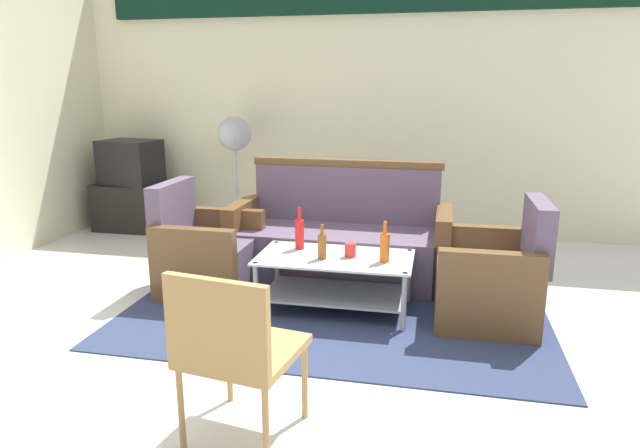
# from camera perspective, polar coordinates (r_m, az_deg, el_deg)

# --- Properties ---
(ground_plane) EXTENTS (14.00, 14.00, 0.00)m
(ground_plane) POSITION_cam_1_polar(r_m,az_deg,el_deg) (3.47, -0.91, -13.31)
(ground_plane) COLOR white
(wall_back) EXTENTS (6.52, 0.19, 2.80)m
(wall_back) POSITION_cam_1_polar(r_m,az_deg,el_deg) (6.09, 5.62, 12.93)
(wall_back) COLOR beige
(wall_back) RESTS_ON ground
(rug) EXTENTS (2.98, 2.08, 0.01)m
(rug) POSITION_cam_1_polar(r_m,az_deg,el_deg) (4.16, 1.73, -8.38)
(rug) COLOR #2D3856
(rug) RESTS_ON ground
(couch) EXTENTS (1.81, 0.77, 0.96)m
(couch) POSITION_cam_1_polar(r_m,az_deg,el_deg) (4.68, 2.08, -1.80)
(couch) COLOR #5B4C60
(couch) RESTS_ON rug
(armchair_left) EXTENTS (0.71, 0.77, 0.85)m
(armchair_left) POSITION_cam_1_polar(r_m,az_deg,el_deg) (4.50, -11.51, -3.09)
(armchair_left) COLOR #5B4C60
(armchair_left) RESTS_ON rug
(armchair_right) EXTENTS (0.70, 0.76, 0.85)m
(armchair_right) POSITION_cam_1_polar(r_m,az_deg,el_deg) (4.02, 17.08, -5.57)
(armchair_right) COLOR #5B4C60
(armchair_right) RESTS_ON rug
(coffee_table) EXTENTS (1.10, 0.60, 0.40)m
(coffee_table) POSITION_cam_1_polar(r_m,az_deg,el_deg) (4.01, 1.54, -5.20)
(coffee_table) COLOR silver
(coffee_table) RESTS_ON rug
(bottle_red) EXTENTS (0.07, 0.07, 0.31)m
(bottle_red) POSITION_cam_1_polar(r_m,az_deg,el_deg) (4.11, -2.10, -0.96)
(bottle_red) COLOR red
(bottle_red) RESTS_ON coffee_table
(bottle_orange) EXTENTS (0.07, 0.07, 0.29)m
(bottle_orange) POSITION_cam_1_polar(r_m,az_deg,el_deg) (3.84, 6.63, -2.31)
(bottle_orange) COLOR #D85919
(bottle_orange) RESTS_ON coffee_table
(bottle_brown) EXTENTS (0.06, 0.06, 0.25)m
(bottle_brown) POSITION_cam_1_polar(r_m,az_deg,el_deg) (3.88, 0.21, -2.26)
(bottle_brown) COLOR brown
(bottle_brown) RESTS_ON coffee_table
(cup) EXTENTS (0.08, 0.08, 0.10)m
(cup) POSITION_cam_1_polar(r_m,az_deg,el_deg) (3.94, 3.11, -2.67)
(cup) COLOR red
(cup) RESTS_ON coffee_table
(tv_stand) EXTENTS (0.80, 0.50, 0.52)m
(tv_stand) POSITION_cam_1_polar(r_m,az_deg,el_deg) (6.60, -18.47, 1.72)
(tv_stand) COLOR black
(tv_stand) RESTS_ON ground
(television) EXTENTS (0.66, 0.52, 0.48)m
(television) POSITION_cam_1_polar(r_m,az_deg,el_deg) (6.52, -18.79, 6.02)
(television) COLOR black
(television) RESTS_ON tv_stand
(pedestal_fan) EXTENTS (0.36, 0.36, 1.27)m
(pedestal_fan) POSITION_cam_1_polar(r_m,az_deg,el_deg) (6.02, -8.74, 8.40)
(pedestal_fan) COLOR #2D2D33
(pedestal_fan) RESTS_ON ground
(wicker_chair) EXTENTS (0.55, 0.55, 0.84)m
(wicker_chair) POSITION_cam_1_polar(r_m,az_deg,el_deg) (2.52, -8.86, -12.07)
(wicker_chair) COLOR #AD844C
(wicker_chair) RESTS_ON ground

